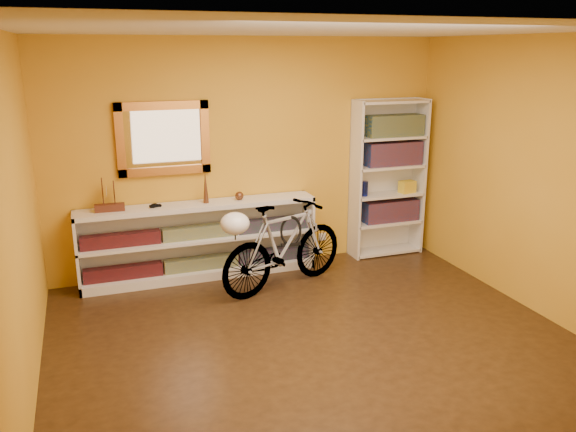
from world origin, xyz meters
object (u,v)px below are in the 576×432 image
object	(u,v)px
bicycle	(284,245)
helmet	(235,224)
console_unit	(200,241)
bookcase	(388,179)

from	to	relation	value
bicycle	helmet	bearing A→B (deg)	90.00
console_unit	helmet	world-z (taller)	helmet
console_unit	bicycle	bearing A→B (deg)	-37.39
bicycle	helmet	world-z (taller)	bicycle
bookcase	helmet	xyz separation A→B (m)	(-2.13, -0.83, -0.12)
bookcase	bicycle	bearing A→B (deg)	-158.23
console_unit	helmet	size ratio (longest dim) A/B	8.99
helmet	bicycle	bearing A→B (deg)	20.08
console_unit	helmet	xyz separation A→B (m)	(0.20, -0.81, 0.41)
bookcase	helmet	distance (m)	2.29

